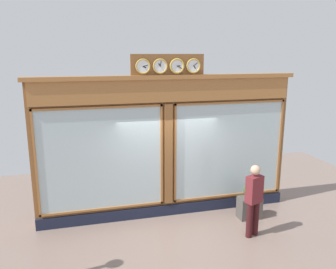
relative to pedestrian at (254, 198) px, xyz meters
name	(u,v)px	position (x,y,z in m)	size (l,w,h in m)	color
shop_facade	(167,146)	(1.59, -1.63, 0.87)	(6.57, 0.42, 4.06)	brown
pedestrian	(254,198)	(0.00, 0.00, 0.00)	(0.41, 0.33, 1.69)	#3A1316
planter_box	(249,208)	(-0.36, -0.83, -0.65)	(0.56, 0.36, 0.55)	#4C4742
planter_shrub	(250,191)	(-0.36, -0.83, -0.20)	(0.35, 0.35, 0.35)	#285623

